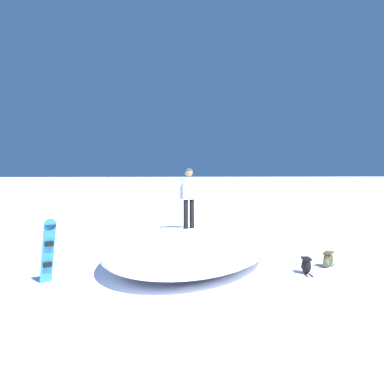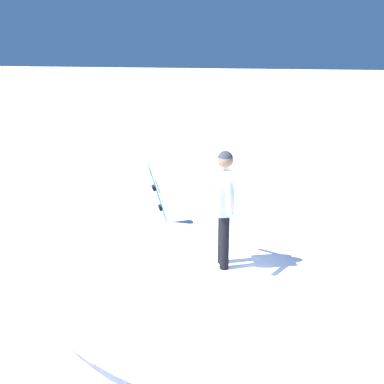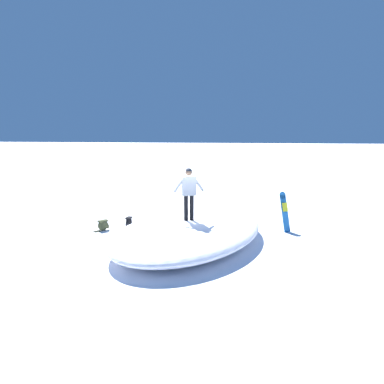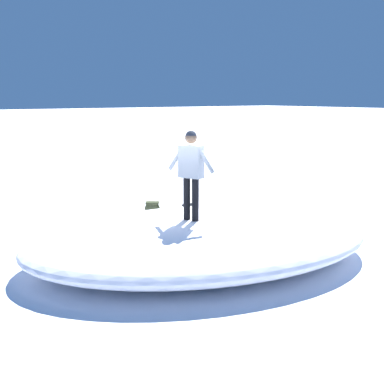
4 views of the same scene
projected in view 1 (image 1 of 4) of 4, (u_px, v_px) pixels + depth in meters
ground at (209, 261)px, 12.07m from camera, size 240.00×240.00×0.00m
snow_mound at (190, 245)px, 12.03m from camera, size 8.28×6.48×0.92m
snowboarder_standing at (189, 192)px, 12.21m from camera, size 0.50×1.02×1.80m
snowboard_primary_upright at (48, 250)px, 9.54m from camera, size 0.54×0.49×1.57m
backpack_near at (328, 259)px, 11.27m from camera, size 0.63×0.55×0.43m
backpack_far at (306, 265)px, 10.57m from camera, size 0.57×0.25×0.43m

